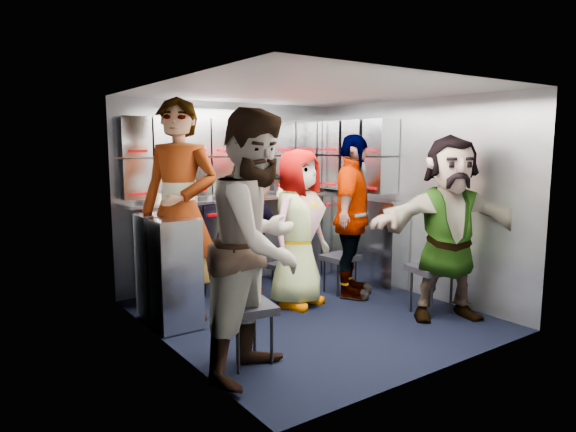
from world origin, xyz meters
TOP-DOWN VIEW (x-y plane):
  - floor at (0.00, 0.00)m, footprint 3.00×3.00m
  - wall_back at (0.00, 1.50)m, footprint 2.80×0.04m
  - wall_left at (-1.40, 0.00)m, footprint 0.04×3.00m
  - wall_right at (1.40, 0.00)m, footprint 0.04×3.00m
  - ceiling at (0.00, 0.00)m, footprint 2.80×3.00m
  - cart_bank_back at (0.00, 1.29)m, footprint 2.68×0.38m
  - cart_bank_left at (-1.19, 0.56)m, footprint 0.38×0.76m
  - counter at (0.00, 1.29)m, footprint 2.68×0.42m
  - locker_bank_back at (0.00, 1.35)m, footprint 2.68×0.28m
  - locker_bank_right at (1.25, 0.70)m, footprint 0.28×1.00m
  - right_cabinet at (1.25, 0.60)m, footprint 0.28×1.20m
  - coffee_niche at (0.18, 1.41)m, footprint 0.46×0.16m
  - red_latch_strip at (0.00, 1.09)m, footprint 2.60×0.02m
  - jump_seat_near_left at (-1.05, -0.59)m, footprint 0.44×0.43m
  - jump_seat_mid_left at (-0.31, 0.71)m, footprint 0.35×0.33m
  - jump_seat_center at (0.10, 0.50)m, footprint 0.42×0.41m
  - jump_seat_mid_right at (0.74, 0.42)m, footprint 0.40×0.38m
  - jump_seat_near_right at (1.01, -0.61)m, footprint 0.46×0.45m
  - attendant_standing at (-1.05, 0.58)m, footprint 0.85×0.89m
  - attendant_arc_a at (-1.05, -0.77)m, footprint 1.14×1.07m
  - attendant_arc_b at (-0.31, 0.53)m, footprint 0.99×0.59m
  - attendant_arc_c at (0.10, 0.32)m, footprint 0.89×0.71m
  - attendant_arc_d at (0.74, 0.24)m, footprint 1.05×0.97m
  - attendant_arc_e at (1.01, -0.79)m, footprint 1.64×1.22m
  - bottle_left at (-0.43, 1.24)m, footprint 0.06×0.06m
  - bottle_mid at (-0.60, 1.24)m, footprint 0.06×0.06m
  - bottle_right at (0.85, 1.24)m, footprint 0.06×0.06m
  - cup_left at (-1.01, 1.23)m, footprint 0.08×0.08m
  - cup_right at (0.49, 1.23)m, footprint 0.08×0.08m

SIDE VIEW (x-z plane):
  - floor at x=0.00m, z-range 0.00..0.00m
  - jump_seat_mid_left at x=-0.31m, z-range 0.15..0.55m
  - jump_seat_center at x=0.10m, z-range 0.15..0.55m
  - jump_seat_mid_right at x=0.74m, z-range 0.16..0.58m
  - jump_seat_near_left at x=-1.05m, z-range 0.18..0.63m
  - jump_seat_near_right at x=1.01m, z-range 0.18..0.64m
  - cart_bank_back at x=0.00m, z-range 0.00..0.99m
  - cart_bank_left at x=-1.19m, z-range 0.00..0.99m
  - right_cabinet at x=1.25m, z-range 0.00..1.00m
  - attendant_arc_b at x=-0.31m, z-range 0.00..1.50m
  - attendant_arc_c at x=0.10m, z-range 0.00..1.58m
  - attendant_arc_e at x=1.01m, z-range 0.00..1.72m
  - attendant_arc_d at x=0.74m, z-range 0.00..1.73m
  - red_latch_strip at x=0.00m, z-range 0.86..0.90m
  - attendant_arc_a at x=-1.05m, z-range 0.00..1.87m
  - counter at x=0.00m, z-range 1.00..1.03m
  - attendant_standing at x=-1.05m, z-range 0.00..2.04m
  - wall_back at x=0.00m, z-range 0.00..2.10m
  - wall_left at x=-1.40m, z-range 0.00..2.10m
  - wall_right at x=1.40m, z-range 0.00..2.10m
  - cup_right at x=0.49m, z-range 1.03..1.12m
  - cup_left at x=-1.01m, z-range 1.03..1.13m
  - bottle_mid at x=-0.60m, z-range 1.03..1.25m
  - bottle_right at x=0.85m, z-range 1.03..1.28m
  - bottle_left at x=-0.43m, z-range 1.03..1.28m
  - coffee_niche at x=0.18m, z-range 1.05..1.89m
  - locker_bank_back at x=0.00m, z-range 1.08..1.90m
  - locker_bank_right at x=1.25m, z-range 1.08..1.90m
  - ceiling at x=0.00m, z-range 2.09..2.11m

